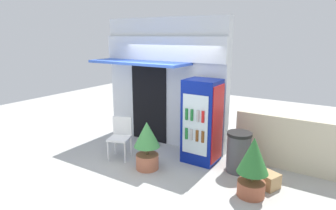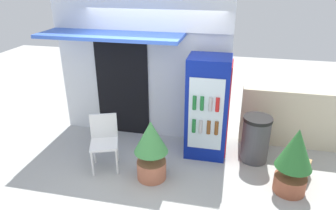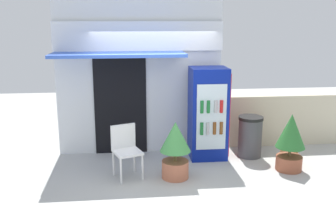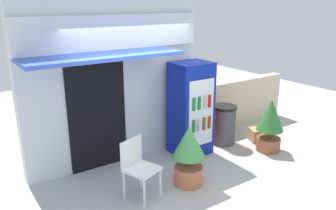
# 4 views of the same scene
# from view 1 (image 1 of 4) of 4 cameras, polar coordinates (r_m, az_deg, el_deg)

# --- Properties ---
(ground) EXTENTS (16.00, 16.00, 0.00)m
(ground) POSITION_cam_1_polar(r_m,az_deg,el_deg) (6.41, -5.10, -11.34)
(ground) COLOR #B2B2AD
(storefront_building) EXTENTS (3.34, 1.10, 3.14)m
(storefront_building) POSITION_cam_1_polar(r_m,az_deg,el_deg) (7.15, -0.93, 4.96)
(storefront_building) COLOR silver
(storefront_building) RESTS_ON ground
(drink_cooler) EXTENTS (0.74, 0.68, 1.82)m
(drink_cooler) POSITION_cam_1_polar(r_m,az_deg,el_deg) (6.18, 6.82, -3.29)
(drink_cooler) COLOR navy
(drink_cooler) RESTS_ON ground
(plastic_chair) EXTENTS (0.58, 0.58, 0.92)m
(plastic_chair) POSITION_cam_1_polar(r_m,az_deg,el_deg) (6.54, -9.46, -5.80)
(plastic_chair) COLOR white
(plastic_chair) RESTS_ON ground
(potted_plant_near_shop) EXTENTS (0.54, 0.54, 1.02)m
(potted_plant_near_shop) POSITION_cam_1_polar(r_m,az_deg,el_deg) (5.90, -4.24, -7.59)
(potted_plant_near_shop) COLOR #BC6B4C
(potted_plant_near_shop) RESTS_ON ground
(potted_plant_curbside) EXTENTS (0.54, 0.54, 1.07)m
(potted_plant_curbside) POSITION_cam_1_polar(r_m,az_deg,el_deg) (5.12, 16.64, -11.24)
(potted_plant_curbside) COLOR #995138
(potted_plant_curbside) RESTS_ON ground
(trash_bin) EXTENTS (0.49, 0.49, 0.83)m
(trash_bin) POSITION_cam_1_polar(r_m,az_deg,el_deg) (6.00, 13.95, -9.13)
(trash_bin) COLOR #47474C
(trash_bin) RESTS_ON ground
(stone_boundary_wall) EXTENTS (2.74, 0.23, 1.11)m
(stone_boundary_wall) POSITION_cam_1_polar(r_m,az_deg,el_deg) (6.37, 25.53, -7.43)
(stone_boundary_wall) COLOR beige
(stone_boundary_wall) RESTS_ON ground
(cardboard_box) EXTENTS (0.43, 0.43, 0.27)m
(cardboard_box) POSITION_cam_1_polar(r_m,az_deg,el_deg) (5.68, 19.52, -14.08)
(cardboard_box) COLOR tan
(cardboard_box) RESTS_ON ground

